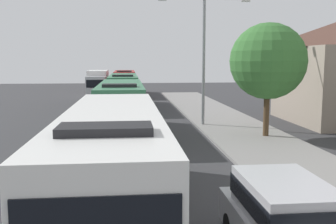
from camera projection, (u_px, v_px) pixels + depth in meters
name	position (u px, v px, depth m)	size (l,w,h in m)	color
bus_lead	(113.00, 161.00, 10.60)	(2.58, 10.77, 3.21)	silver
bus_second_in_line	(121.00, 106.00, 23.17)	(2.58, 10.49, 3.21)	#33724C
bus_middle	(124.00, 90.00, 36.32)	(2.58, 11.53, 3.21)	#33724C
bus_fourth_in_line	(125.00, 82.00, 49.67)	(2.58, 11.18, 3.21)	maroon
white_suv	(286.00, 222.00, 8.19)	(1.86, 4.57, 1.90)	#B7B7BC
box_truck_oncoming	(98.00, 82.00, 48.30)	(2.35, 7.29, 3.15)	#B7B7BC
streetlamp_mid	(204.00, 47.00, 25.45)	(6.02, 0.28, 8.41)	gray
roadside_tree	(268.00, 61.00, 21.62)	(4.25, 4.25, 6.34)	#4C3823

